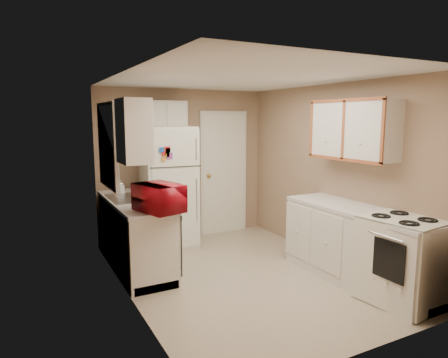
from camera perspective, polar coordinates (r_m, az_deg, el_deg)
name	(u,v)px	position (r m, az deg, el deg)	size (l,w,h in m)	color
floor	(242,275)	(5.12, 2.66, -13.59)	(3.80, 3.80, 0.00)	beige
ceiling	(244,78)	(4.77, 2.86, 14.21)	(3.80, 3.80, 0.00)	white
wall_left	(127,190)	(4.28, -13.68, -1.52)	(3.80, 3.80, 0.00)	tan
wall_right	(332,173)	(5.63, 15.17, 0.81)	(3.80, 3.80, 0.00)	tan
wall_back	(184,165)	(6.50, -5.71, 2.07)	(2.80, 2.80, 0.00)	tan
wall_front	(365,213)	(3.33, 19.51, -4.63)	(2.80, 2.80, 0.00)	tan
left_counter	(135,234)	(5.37, -12.60, -7.65)	(0.60, 1.80, 0.90)	silver
dishwasher	(172,240)	(4.89, -7.44, -8.65)	(0.03, 0.58, 0.72)	black
sink	(131,201)	(5.41, -13.15, -3.07)	(0.54, 0.74, 0.16)	gray
microwave	(159,199)	(4.52, -9.21, -2.78)	(0.32, 0.57, 0.38)	#A00814
soap_bottle	(121,187)	(5.71, -14.56, -1.09)	(0.09, 0.09, 0.19)	silver
window_blinds	(108,145)	(5.26, -16.18, 4.62)	(0.10, 0.98, 1.08)	silver
upper_cabinet_left	(134,131)	(4.47, -12.76, 6.68)	(0.30, 0.45, 0.70)	silver
refrigerator	(168,187)	(6.11, -8.03, -1.11)	(0.75, 0.73, 1.82)	white
cabinet_over_fridge	(162,114)	(6.18, -8.79, 9.12)	(0.70, 0.30, 0.40)	silver
interior_door	(224,173)	(6.77, -0.06, 0.85)	(0.86, 0.06, 2.08)	white
right_counter	(357,246)	(5.03, 18.51, -9.03)	(0.60, 2.00, 0.90)	silver
stove	(401,260)	(4.66, 23.96, -10.58)	(0.62, 0.76, 0.93)	white
upper_cabinet_right	(353,130)	(5.12, 17.99, 6.69)	(0.30, 1.20, 0.70)	silver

